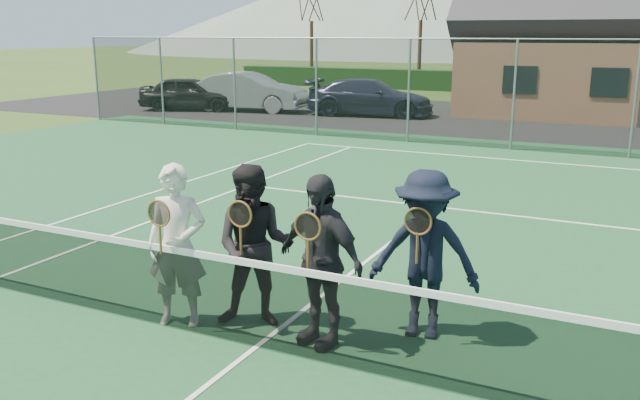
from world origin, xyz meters
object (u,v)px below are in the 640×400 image
object	(u,v)px
player_c	(320,260)
tennis_net	(255,300)
car_c	(370,97)
car_a	(190,93)
player_d	(425,255)
car_b	(249,92)
player_b	(255,247)
player_a	(177,246)

from	to	relation	value
player_c	tennis_net	bearing A→B (deg)	-142.38
car_c	tennis_net	size ratio (longest dim) A/B	0.42
car_a	player_d	world-z (taller)	player_d
car_b	player_c	distance (m)	21.76
player_b	player_c	xyz separation A→B (m)	(0.83, -0.09, 0.00)
car_b	player_a	xyz separation A→B (m)	(10.51, -18.32, 0.13)
car_a	car_b	xyz separation A→B (m)	(2.34, 0.82, 0.09)
player_d	player_c	bearing A→B (deg)	-144.72
car_b	player_b	xyz separation A→B (m)	(11.28, -17.98, 0.13)
player_a	player_b	world-z (taller)	same
car_a	player_a	world-z (taller)	player_a
car_b	player_c	xyz separation A→B (m)	(12.11, -18.07, 0.13)
player_d	player_a	bearing A→B (deg)	-160.39
tennis_net	player_a	world-z (taller)	player_a
player_b	tennis_net	bearing A→B (deg)	-58.92
tennis_net	player_d	distance (m)	1.81
player_a	player_d	size ratio (longest dim) A/B	1.00
player_a	player_c	bearing A→B (deg)	8.98
car_a	car_c	size ratio (longest dim) A/B	0.84
player_b	player_c	distance (m)	0.84
tennis_net	car_a	bearing A→B (deg)	128.26
car_c	player_c	size ratio (longest dim) A/B	2.73
player_a	player_c	size ratio (longest dim) A/B	1.00
car_a	car_c	xyz separation A→B (m)	(7.42, 1.56, 0.01)
car_a	tennis_net	size ratio (longest dim) A/B	0.35
car_a	player_c	size ratio (longest dim) A/B	2.29
car_c	player_a	distance (m)	19.82
tennis_net	player_a	bearing A→B (deg)	171.79
car_c	player_a	bearing A→B (deg)	-173.46
car_a	player_a	size ratio (longest dim) A/B	2.29
tennis_net	player_c	bearing A→B (deg)	37.62
car_a	tennis_net	xyz separation A→B (m)	(13.92, -17.66, -0.16)
car_a	car_b	bearing A→B (deg)	-91.12
car_b	player_c	size ratio (longest dim) A/B	2.66
car_a	tennis_net	distance (m)	22.49
player_b	player_d	world-z (taller)	same
player_b	player_d	bearing A→B (deg)	17.46
player_a	tennis_net	bearing A→B (deg)	-8.21
car_a	tennis_net	world-z (taller)	car_a
car_b	player_b	distance (m)	21.22
tennis_net	player_c	distance (m)	0.77
car_a	player_d	bearing A→B (deg)	-157.73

